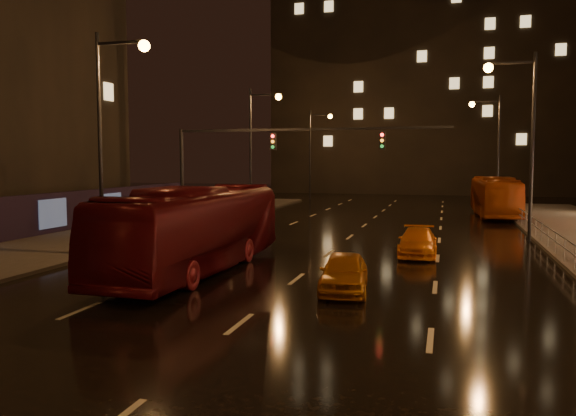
{
  "coord_description": "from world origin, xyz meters",
  "views": [
    {
      "loc": [
        5.29,
        -9.9,
        4.4
      ],
      "look_at": [
        -0.81,
        11.7,
        2.5
      ],
      "focal_mm": 35.0,
      "sensor_mm": 36.0,
      "label": 1
    }
  ],
  "objects": [
    {
      "name": "taxi_far",
      "position": [
        4.08,
        16.68,
        0.62
      ],
      "size": [
        1.81,
        4.28,
        1.23
      ],
      "primitive_type": "imported",
      "rotation": [
        0.0,
        0.0,
        0.02
      ],
      "color": "orange",
      "rests_on": "ground"
    },
    {
      "name": "sidewalk_left",
      "position": [
        -13.5,
        15.0,
        0.07
      ],
      "size": [
        7.0,
        70.0,
        0.15
      ],
      "primitive_type": "cube",
      "color": "#38332D",
      "rests_on": "ground"
    },
    {
      "name": "taxi_near",
      "position": [
        2.05,
        8.52,
        0.65
      ],
      "size": [
        1.97,
        3.99,
        1.31
      ],
      "primitive_type": "imported",
      "rotation": [
        0.0,
        0.0,
        0.12
      ],
      "color": "#BA6811",
      "rests_on": "ground"
    },
    {
      "name": "railing_right",
      "position": [
        10.2,
        18.0,
        0.9
      ],
      "size": [
        0.05,
        56.0,
        1.0
      ],
      "color": "#99999E",
      "rests_on": "sidewalk_right"
    },
    {
      "name": "building_distant",
      "position": [
        4.0,
        72.0,
        18.0
      ],
      "size": [
        44.0,
        16.0,
        36.0
      ],
      "primitive_type": "cube",
      "color": "black",
      "rests_on": "ground"
    },
    {
      "name": "ground",
      "position": [
        0.0,
        20.0,
        0.0
      ],
      "size": [
        140.0,
        140.0,
        0.0
      ],
      "primitive_type": "plane",
      "color": "black",
      "rests_on": "ground"
    },
    {
      "name": "bus_red",
      "position": [
        -4.24,
        10.42,
        1.69
      ],
      "size": [
        2.88,
        12.15,
        3.38
      ],
      "primitive_type": "imported",
      "rotation": [
        0.0,
        0.0,
        -0.0
      ],
      "color": "#540C11",
      "rests_on": "ground"
    },
    {
      "name": "traffic_signal",
      "position": [
        -5.06,
        20.0,
        4.74
      ],
      "size": [
        15.31,
        0.32,
        6.2
      ],
      "color": "black",
      "rests_on": "ground"
    },
    {
      "name": "bus_curb",
      "position": [
        9.0,
        37.01,
        1.57
      ],
      "size": [
        3.15,
        11.39,
        3.14
      ],
      "primitive_type": "imported",
      "rotation": [
        0.0,
        0.0,
        0.05
      ],
      "color": "#943A0E",
      "rests_on": "ground"
    }
  ]
}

